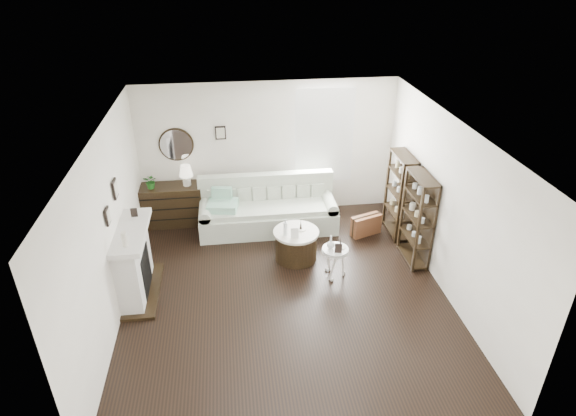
{
  "coord_description": "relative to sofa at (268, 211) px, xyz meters",
  "views": [
    {
      "loc": [
        -0.75,
        -6.06,
        4.84
      ],
      "look_at": [
        0.14,
        0.8,
        1.09
      ],
      "focal_mm": 30.0,
      "sensor_mm": 36.0,
      "label": 1
    }
  ],
  "objects": [
    {
      "name": "shelf_unit_far",
      "position": [
        2.42,
        -0.53,
        0.47
      ],
      "size": [
        0.3,
        0.8,
        1.6
      ],
      "color": "black",
      "rests_on": "ground"
    },
    {
      "name": "eiffel_ped",
      "position": [
        1.04,
        -1.71,
        0.28
      ],
      "size": [
        0.12,
        0.12,
        0.17
      ],
      "primitive_type": null,
      "rotation": [
        0.0,
        0.0,
        -0.24
      ],
      "color": "black",
      "rests_on": "pedestal_table"
    },
    {
      "name": "card_frame_drum",
      "position": [
        0.33,
        -1.35,
        0.3
      ],
      "size": [
        0.14,
        0.05,
        0.18
      ],
      "primitive_type": "cube",
      "rotation": [
        -0.21,
        0.0,
        0.01
      ],
      "color": "silver",
      "rests_on": "drum_table"
    },
    {
      "name": "potted_plant",
      "position": [
        -2.17,
        0.34,
        0.62
      ],
      "size": [
        0.31,
        0.28,
        0.29
      ],
      "primitive_type": "imported",
      "rotation": [
        0.0,
        0.0,
        -0.26
      ],
      "color": "#1A5418",
      "rests_on": "dresser"
    },
    {
      "name": "flask_ped",
      "position": [
        0.87,
        -1.72,
        0.32
      ],
      "size": [
        0.13,
        0.13,
        0.24
      ],
      "primitive_type": null,
      "color": "silver",
      "rests_on": "pedestal_table"
    },
    {
      "name": "table_lamp",
      "position": [
        -1.51,
        0.39,
        0.68
      ],
      "size": [
        0.29,
        0.29,
        0.41
      ],
      "primitive_type": null,
      "rotation": [
        0.0,
        0.0,
        -0.12
      ],
      "color": "beige",
      "rests_on": "dresser"
    },
    {
      "name": "bottle_drum",
      "position": [
        0.19,
        -1.24,
        0.36
      ],
      "size": [
        0.07,
        0.07,
        0.29
      ],
      "primitive_type": "cylinder",
      "color": "silver",
      "rests_on": "drum_table"
    },
    {
      "name": "quilt",
      "position": [
        -0.86,
        -0.13,
        0.26
      ],
      "size": [
        0.62,
        0.54,
        0.14
      ],
      "primitive_type": "cube",
      "rotation": [
        0.0,
        0.0,
        -0.17
      ],
      "color": "#258868",
      "rests_on": "sofa"
    },
    {
      "name": "fireplace",
      "position": [
        -2.23,
        -1.78,
        0.2
      ],
      "size": [
        0.5,
        1.4,
        1.84
      ],
      "color": "silver",
      "rests_on": "ground"
    },
    {
      "name": "pedestal_table",
      "position": [
        0.95,
        -1.74,
        0.15
      ],
      "size": [
        0.44,
        0.44,
        0.53
      ],
      "rotation": [
        0.0,
        0.0,
        -0.4
      ],
      "color": "silver",
      "rests_on": "ground"
    },
    {
      "name": "drum_table",
      "position": [
        0.39,
        -1.15,
        -0.06
      ],
      "size": [
        0.79,
        0.79,
        0.55
      ],
      "rotation": [
        0.0,
        0.0,
        -0.21
      ],
      "color": "black",
      "rests_on": "ground"
    },
    {
      "name": "card_frame_ped",
      "position": [
        0.97,
        -1.86,
        0.28
      ],
      "size": [
        0.12,
        0.07,
        0.16
      ],
      "primitive_type": "cube",
      "rotation": [
        -0.21,
        0.0,
        -0.21
      ],
      "color": "black",
      "rests_on": "pedestal_table"
    },
    {
      "name": "sofa",
      "position": [
        0.0,
        0.0,
        0.0
      ],
      "size": [
        2.62,
        0.91,
        1.02
      ],
      "color": "#A1A896",
      "rests_on": "ground"
    },
    {
      "name": "dresser",
      "position": [
        -1.87,
        0.39,
        0.07
      ],
      "size": [
        1.22,
        0.52,
        0.81
      ],
      "color": "black",
      "rests_on": "ground"
    },
    {
      "name": "eiffel_drum",
      "position": [
        0.48,
        -1.1,
        0.3
      ],
      "size": [
        0.12,
        0.12,
        0.17
      ],
      "primitive_type": null,
      "rotation": [
        0.0,
        0.0,
        -0.22
      ],
      "color": "black",
      "rests_on": "drum_table"
    },
    {
      "name": "suitcase",
      "position": [
        1.82,
        -0.53,
        -0.14
      ],
      "size": [
        0.62,
        0.39,
        0.39
      ],
      "primitive_type": "cube",
      "rotation": [
        0.0,
        0.0,
        0.35
      ],
      "color": "brown",
      "rests_on": "ground"
    },
    {
      "name": "shelf_unit_near",
      "position": [
        2.42,
        -1.43,
        0.47
      ],
      "size": [
        0.3,
        0.8,
        1.6
      ],
      "color": "black",
      "rests_on": "ground"
    },
    {
      "name": "room",
      "position": [
        0.82,
        0.62,
        1.26
      ],
      "size": [
        5.5,
        5.5,
        5.5
      ],
      "color": "black",
      "rests_on": "ground"
    }
  ]
}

